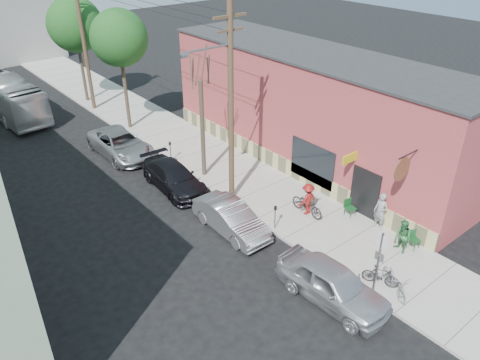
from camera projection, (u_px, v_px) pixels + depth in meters
ground at (251, 259)px, 20.54m from camera, size 120.00×120.00×0.00m
sidewalk at (190, 147)px, 30.24m from camera, size 4.50×58.00×0.15m
cafe_building at (312, 109)px, 27.24m from camera, size 6.60×20.20×6.61m
sign_post at (379, 257)px, 17.75m from camera, size 0.07×0.45×2.80m
parking_meter_near at (275, 214)px, 21.88m from camera, size 0.14×0.14×1.24m
parking_meter_far at (170, 148)px, 28.04m from camera, size 0.14×0.14×1.24m
utility_pole_near at (230, 103)px, 22.15m from camera, size 3.57×0.28×10.00m
utility_pole_far at (83, 40)px, 33.69m from camera, size 1.80×0.28×10.00m
tree_bare at (202, 130)px, 25.59m from camera, size 0.24×0.24×5.55m
tree_leafy_mid at (119, 38)px, 29.95m from camera, size 3.70×3.70×8.02m
tree_leafy_far at (75, 25)px, 34.92m from camera, size 4.11×4.11×7.97m
patio_chair_a at (350, 208)px, 23.03m from camera, size 0.59×0.59×0.88m
patio_chair_b at (414, 240)px, 20.76m from camera, size 0.66×0.66×0.88m
patron_grey at (380, 211)px, 21.84m from camera, size 0.49×0.72×1.89m
patron_green at (403, 237)px, 20.37m from camera, size 0.77×0.89×1.58m
cyclist at (308, 199)px, 23.00m from camera, size 1.10×0.66×1.66m
cyclist_bike at (307, 205)px, 23.16m from camera, size 0.70×1.97×1.03m
parked_bike_a at (381, 276)px, 18.67m from camera, size 1.03×1.52×0.90m
parked_bike_b at (395, 281)px, 18.32m from camera, size 1.51×2.01×1.01m
car_0 at (332, 284)px, 17.97m from camera, size 2.18×4.82×1.60m
car_1 at (231, 218)px, 22.01m from camera, size 1.56×4.39×1.44m
car_2 at (174, 177)px, 25.50m from camera, size 2.26×4.96×1.41m
car_3 at (121, 144)px, 29.08m from camera, size 2.53×5.41×1.50m
bus at (5, 95)px, 34.86m from camera, size 3.18×10.89×3.00m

